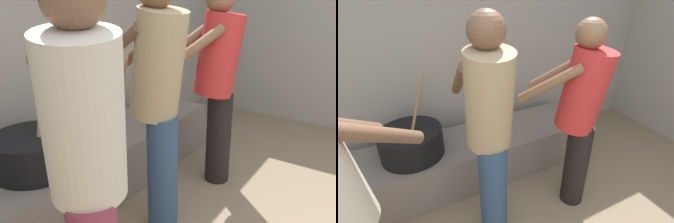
# 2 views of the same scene
# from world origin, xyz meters

# --- Properties ---
(block_enclosure_rear) EXTENTS (5.49, 0.20, 2.11)m
(block_enclosure_rear) POSITION_xyz_m (0.00, 2.58, 1.05)
(block_enclosure_rear) COLOR #9E998E
(block_enclosure_rear) RESTS_ON ground_plane
(hearth_ledge) EXTENTS (2.42, 0.60, 0.43)m
(hearth_ledge) POSITION_xyz_m (0.13, 2.06, 0.21)
(hearth_ledge) COLOR slate
(hearth_ledge) RESTS_ON ground_plane
(cooking_pot_main) EXTENTS (0.53, 0.53, 0.69)m
(cooking_pot_main) POSITION_xyz_m (-0.41, 2.07, 0.55)
(cooking_pot_main) COLOR black
(cooking_pot_main) RESTS_ON hearth_ledge
(cook_in_red_shirt) EXTENTS (0.68, 0.70, 1.57)m
(cook_in_red_shirt) POSITION_xyz_m (0.78, 1.37, 0.90)
(cook_in_red_shirt) COLOR black
(cook_in_red_shirt) RESTS_ON ground_plane
(cook_in_tan_shirt) EXTENTS (0.41, 0.71, 1.65)m
(cook_in_tan_shirt) POSITION_xyz_m (0.05, 1.41, 0.95)
(cook_in_tan_shirt) COLOR navy
(cook_in_tan_shirt) RESTS_ON ground_plane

